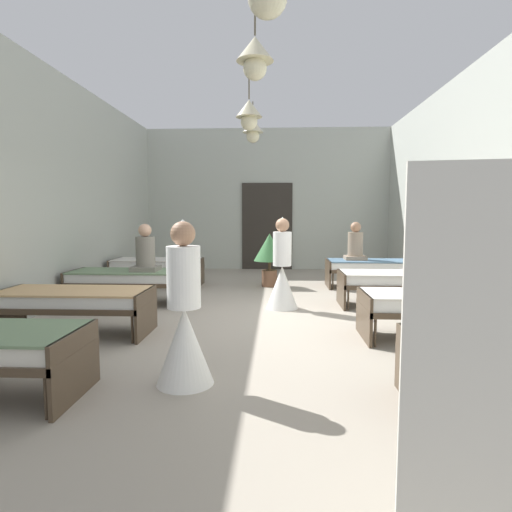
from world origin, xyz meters
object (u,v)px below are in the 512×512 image
Objects in this scene: bed_right_row_3 at (372,266)px; patient_seated_primary at (145,254)px; bed_left_row_1 at (74,300)px; potted_plant at (270,251)px; bed_right_row_1 at (441,304)px; bed_left_row_2 at (127,278)px; patient_seated_secondary at (355,246)px; bed_right_row_2 at (398,280)px; nurse_mid_aisle at (282,276)px; bed_left_row_3 at (158,265)px; nurse_near_aisle at (184,326)px.

patient_seated_primary reaches higher than bed_right_row_3.
potted_plant is (2.42, 3.79, 0.32)m from bed_left_row_1.
bed_left_row_2 is (-4.59, 1.90, 0.00)m from bed_right_row_1.
potted_plant reaches higher than bed_left_row_2.
patient_seated_secondary is at bearing 25.20° from bed_left_row_2.
nurse_mid_aisle is (-1.92, -0.25, 0.09)m from bed_right_row_2.
patient_seated_primary is (-2.32, 0.21, 0.34)m from nurse_mid_aisle.
potted_plant is at bearing 37.97° from bed_left_row_2.
bed_right_row_3 is 2.38× the size of patient_seated_secondary.
bed_left_row_3 is (0.00, 3.80, 0.00)m from bed_left_row_1.
bed_right_row_3 is 2.38× the size of patient_seated_primary.
bed_right_row_1 is at bearing 0.00° from bed_left_row_1.
bed_left_row_1 is 1.28× the size of nurse_mid_aisle.
bed_left_row_1 and bed_left_row_3 have the same top height.
bed_left_row_1 is 2.33m from nurse_near_aisle.
potted_plant is at bearing -179.68° from bed_right_row_3.
patient_seated_primary reaches higher than bed_right_row_2.
patient_seated_secondary reaches higher than bed_left_row_2.
bed_left_row_2 is at bearing 180.00° from bed_right_row_2.
patient_seated_secondary is (3.89, 2.03, 0.00)m from patient_seated_primary.
nurse_mid_aisle is at bearing -38.85° from bed_left_row_3.
bed_left_row_3 is 1.00× the size of bed_right_row_3.
bed_left_row_2 is 1.68× the size of potted_plant.
nurse_mid_aisle reaches higher than bed_right_row_1.
bed_left_row_3 is at bearing 90.00° from bed_left_row_2.
bed_left_row_2 is at bearing -157.51° from bed_right_row_3.
nurse_near_aisle is (1.76, -1.53, 0.09)m from bed_left_row_1.
nurse_mid_aisle is (0.91, 3.18, 0.00)m from nurse_near_aisle.
bed_right_row_3 is (4.59, 0.00, 0.00)m from bed_left_row_3.
bed_left_row_1 is 1.95m from patient_seated_primary.
bed_right_row_1 is at bearing -84.87° from patient_seated_secondary.
nurse_mid_aisle reaches higher than patient_seated_primary.
bed_left_row_2 is at bearing -142.03° from potted_plant.
bed_left_row_1 is 5.96m from bed_right_row_3.
bed_right_row_1 is 1.68× the size of potted_plant.
nurse_near_aisle is 1.00× the size of nurse_mid_aisle.
nurse_mid_aisle is 1.32× the size of potted_plant.
bed_left_row_2 is 3.08m from potted_plant.
patient_seated_primary is at bearing 79.38° from bed_left_row_1.
nurse_mid_aisle reaches higher than bed_right_row_2.
nurse_near_aisle is (1.76, -3.43, 0.09)m from bed_left_row_2.
patient_seated_primary is (-1.41, 3.40, 0.34)m from nurse_near_aisle.
potted_plant is (-2.17, 1.89, 0.32)m from bed_right_row_2.
potted_plant is (-1.82, -0.11, -0.11)m from patient_seated_secondary.
bed_right_row_1 is 4.38m from potted_plant.
nurse_near_aisle is at bearing 26.26° from nurse_mid_aisle.
bed_right_row_3 is (0.00, 3.80, 0.00)m from bed_right_row_1.
bed_left_row_1 is at bearing -122.56° from potted_plant.
bed_left_row_1 is 4.51m from potted_plant.
patient_seated_primary is (0.35, 1.87, 0.43)m from bed_left_row_1.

